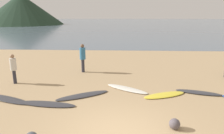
% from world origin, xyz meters
% --- Properties ---
extents(ground_plane, '(120.00, 120.00, 0.20)m').
position_xyz_m(ground_plane, '(0.00, 10.00, -0.10)').
color(ground_plane, tan).
rests_on(ground_plane, ground).
extents(ocean_water, '(140.00, 100.00, 0.01)m').
position_xyz_m(ocean_water, '(0.00, 64.90, 0.00)').
color(ocean_water, slate).
rests_on(ocean_water, ground).
extents(headland_hill, '(24.60, 24.60, 9.04)m').
position_xyz_m(headland_hill, '(-30.47, 59.37, 4.52)').
color(headland_hill, '#1E3323').
rests_on(headland_hill, ground).
extents(surfboard_2, '(2.68, 1.47, 0.07)m').
position_xyz_m(surfboard_2, '(-4.91, 2.51, 0.04)').
color(surfboard_2, '#333338').
rests_on(surfboard_2, ground).
extents(surfboard_3, '(2.48, 0.84, 0.08)m').
position_xyz_m(surfboard_3, '(-2.96, 2.07, 0.04)').
color(surfboard_3, '#333338').
rests_on(surfboard_3, ground).
extents(surfboard_4, '(2.42, 1.73, 0.07)m').
position_xyz_m(surfboard_4, '(-1.67, 3.06, 0.04)').
color(surfboard_4, '#333338').
rests_on(surfboard_4, ground).
extents(surfboard_5, '(2.20, 1.69, 0.08)m').
position_xyz_m(surfboard_5, '(0.33, 3.99, 0.04)').
color(surfboard_5, silver).
rests_on(surfboard_5, ground).
extents(surfboard_6, '(2.15, 1.36, 0.08)m').
position_xyz_m(surfboard_6, '(2.04, 3.28, 0.04)').
color(surfboard_6, yellow).
rests_on(surfboard_6, ground).
extents(surfboard_7, '(2.08, 1.06, 0.09)m').
position_xyz_m(surfboard_7, '(3.68, 3.66, 0.04)').
color(surfboard_7, '#333338').
rests_on(surfboard_7, ground).
extents(person_0, '(0.36, 0.36, 1.78)m').
position_xyz_m(person_0, '(-2.36, 7.03, 1.05)').
color(person_0, '#2D2D38').
rests_on(person_0, ground).
extents(person_1, '(0.32, 0.32, 1.57)m').
position_xyz_m(person_1, '(-5.58, 4.66, 0.93)').
color(person_1, '#2D2D38').
rests_on(person_1, ground).
extents(beach_rock_near, '(0.36, 0.36, 0.36)m').
position_xyz_m(beach_rock_near, '(1.81, 0.45, 0.18)').
color(beach_rock_near, '#554C51').
rests_on(beach_rock_near, ground).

